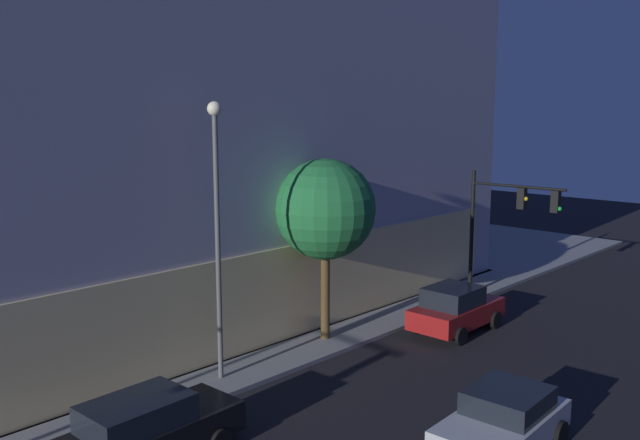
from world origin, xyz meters
The scene contains 7 objects.
modern_building centered at (10.68, 23.71, 10.96)m, with size 33.41×32.19×22.07m.
traffic_light_far_corner centered at (22.56, 4.48, 4.07)m, with size 0.36×4.31×5.65m.
street_lamp_sidewalk centered at (8.55, 6.68, 5.49)m, with size 0.44×0.44×8.59m.
sidewalk_tree centered at (13.52, 6.80, 4.94)m, with size 3.63×3.63×6.63m.
car_black centered at (4.18, 4.03, 0.88)m, with size 4.68×2.13×1.72m.
car_silver centered at (10.59, -1.97, 0.83)m, with size 4.10×2.32×1.59m.
car_red centered at (17.85, 3.97, 0.90)m, with size 4.20×2.17×1.81m.
Camera 1 is at (-4.13, -9.57, 8.55)m, focal length 38.23 mm.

